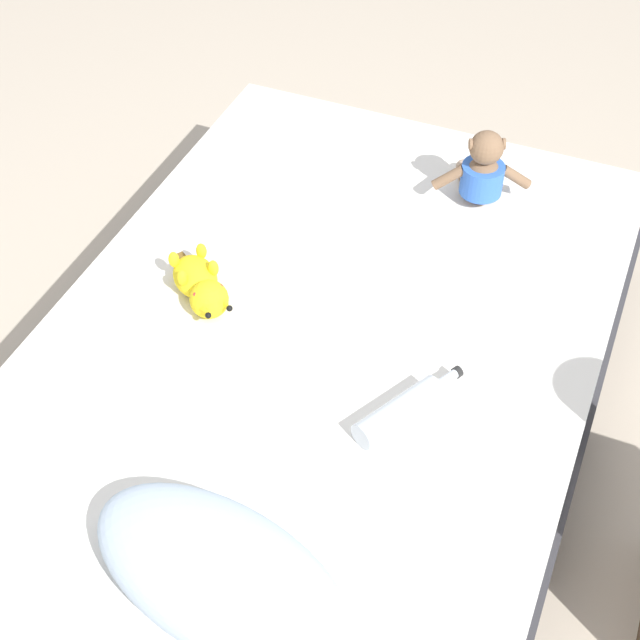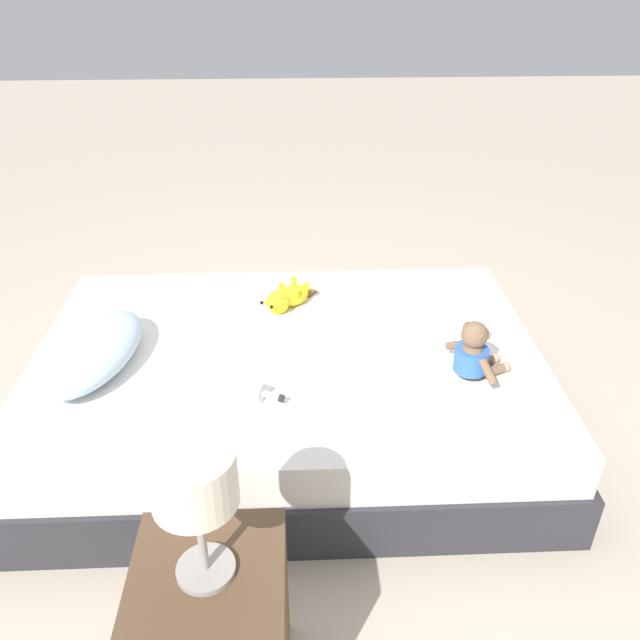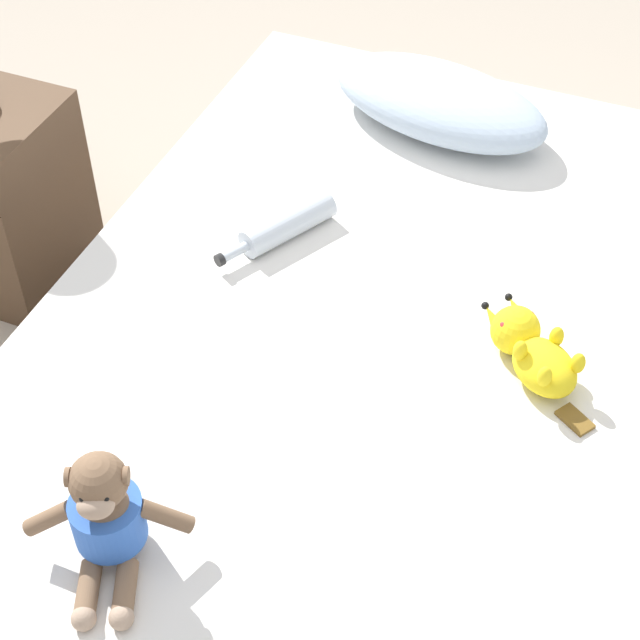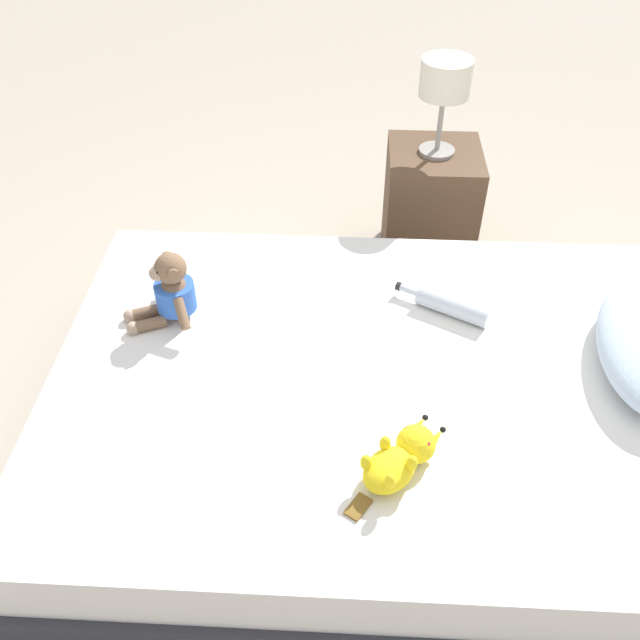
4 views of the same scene
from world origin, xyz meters
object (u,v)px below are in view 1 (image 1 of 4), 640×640
pillow (220,574)px  glass_bottle (401,410)px  plush_yellow_creature (201,285)px  plush_monkey (482,172)px  bed (320,386)px

pillow → glass_bottle: bearing=-108.5°
glass_bottle → plush_yellow_creature: bearing=-16.5°
plush_monkey → glass_bottle: size_ratio=0.93×
pillow → plush_yellow_creature: size_ratio=2.22×
pillow → glass_bottle: 0.58m
bed → plush_yellow_creature: size_ratio=7.21×
plush_yellow_creature → plush_monkey: bearing=-128.8°
bed → glass_bottle: (-0.27, 0.18, 0.23)m
plush_yellow_creature → glass_bottle: plush_yellow_creature is taller
bed → plush_monkey: 0.77m
bed → glass_bottle: glass_bottle is taller
bed → glass_bottle: 0.40m
pillow → plush_monkey: plush_monkey is taller
plush_monkey → glass_bottle: 0.86m
bed → plush_monkey: plush_monkey is taller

